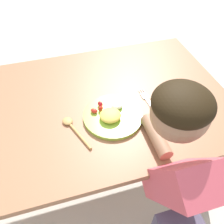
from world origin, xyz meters
TOP-DOWN VIEW (x-y plane):
  - ground_plane at (0.00, 0.00)m, footprint 8.00×8.00m
  - dining_table at (0.00, 0.00)m, footprint 1.33×0.88m
  - plate at (0.06, -0.12)m, footprint 0.27×0.27m
  - fork at (0.26, -0.08)m, footprint 0.03×0.19m
  - spoon at (-0.12, -0.13)m, footprint 0.10×0.20m
  - person at (0.19, -0.50)m, footprint 0.19×0.47m

SIDE VIEW (x-z plane):
  - ground_plane at x=0.00m, z-range 0.00..0.00m
  - dining_table at x=0.00m, z-range 0.24..0.96m
  - person at x=0.19m, z-range 0.10..1.18m
  - fork at x=0.26m, z-range 0.72..0.73m
  - spoon at x=-0.12m, z-range 0.72..0.74m
  - plate at x=0.06m, z-range 0.71..0.76m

